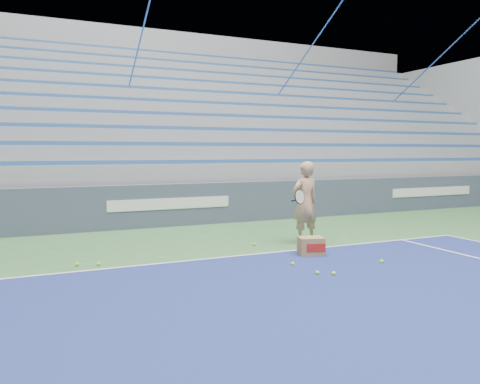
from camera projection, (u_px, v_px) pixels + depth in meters
name	position (u px, v px, depth m)	size (l,w,h in m)	color
sponsor_barrier	(169.00, 205.00, 12.16)	(30.00, 0.32, 1.10)	#3D475D
bleachers	(127.00, 140.00, 17.21)	(31.00, 9.15, 7.30)	gray
tennis_player	(305.00, 202.00, 9.85)	(0.94, 0.86, 1.73)	tan
ball_box	(311.00, 246.00, 8.74)	(0.53, 0.46, 0.34)	olive
tennis_ball_0	(334.00, 273.00, 7.31)	(0.07, 0.07, 0.07)	#B8ED30
tennis_ball_1	(254.00, 244.00, 9.63)	(0.07, 0.07, 0.07)	#B8ED30
tennis_ball_2	(382.00, 261.00, 8.11)	(0.07, 0.07, 0.07)	#B8ED30
tennis_ball_3	(293.00, 264.00, 7.94)	(0.07, 0.07, 0.07)	#B8ED30
tennis_ball_4	(302.00, 248.00, 9.25)	(0.07, 0.07, 0.07)	#B8ED30
tennis_ball_5	(77.00, 264.00, 7.91)	(0.07, 0.07, 0.07)	#B8ED30
tennis_ball_6	(317.00, 273.00, 7.35)	(0.07, 0.07, 0.07)	#B8ED30
tennis_ball_7	(99.00, 264.00, 7.94)	(0.07, 0.07, 0.07)	#B8ED30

